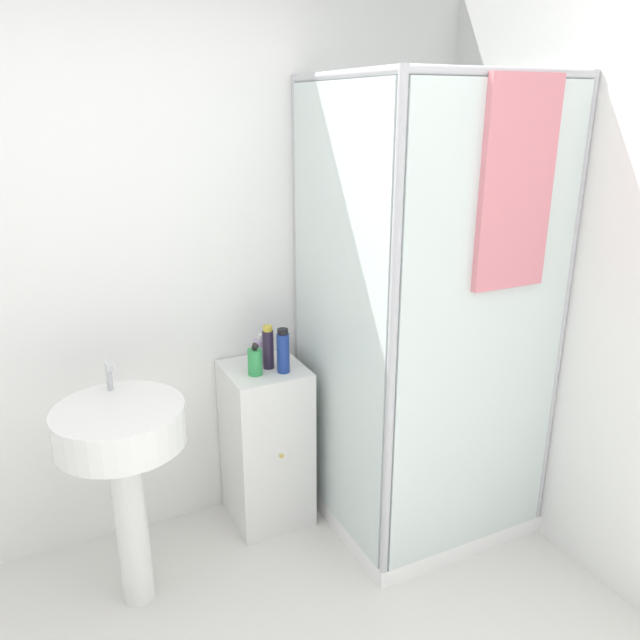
# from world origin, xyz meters

# --- Properties ---
(wall_back) EXTENTS (6.40, 0.06, 2.50)m
(wall_back) POSITION_xyz_m (0.00, 1.70, 1.25)
(wall_back) COLOR white
(wall_back) RESTS_ON ground_plane
(shower_enclosure) EXTENTS (0.90, 0.93, 2.10)m
(shower_enclosure) POSITION_xyz_m (1.16, 1.13, 0.59)
(shower_enclosure) COLOR white
(shower_enclosure) RESTS_ON ground_plane
(vanity_cabinet) EXTENTS (0.36, 0.39, 0.81)m
(vanity_cabinet) POSITION_xyz_m (0.53, 1.48, 0.41)
(vanity_cabinet) COLOR silver
(vanity_cabinet) RESTS_ON ground_plane
(sink) EXTENTS (0.50, 0.50, 1.02)m
(sink) POSITION_xyz_m (-0.16, 1.20, 0.70)
(sink) COLOR white
(sink) RESTS_ON ground_plane
(soap_dispenser) EXTENTS (0.07, 0.07, 0.15)m
(soap_dispenser) POSITION_xyz_m (0.47, 1.42, 0.87)
(soap_dispenser) COLOR green
(soap_dispenser) RESTS_ON vanity_cabinet
(shampoo_bottle_tall_black) EXTENTS (0.05, 0.05, 0.21)m
(shampoo_bottle_tall_black) POSITION_xyz_m (0.55, 1.47, 0.91)
(shampoo_bottle_tall_black) COLOR #281E33
(shampoo_bottle_tall_black) RESTS_ON vanity_cabinet
(shampoo_bottle_blue) EXTENTS (0.06, 0.06, 0.21)m
(shampoo_bottle_blue) POSITION_xyz_m (0.60, 1.39, 0.91)
(shampoo_bottle_blue) COLOR navy
(shampoo_bottle_blue) RESTS_ON vanity_cabinet
(lotion_bottle_white) EXTENTS (0.06, 0.06, 0.14)m
(lotion_bottle_white) POSITION_xyz_m (0.54, 1.55, 0.87)
(lotion_bottle_white) COLOR #B299C6
(lotion_bottle_white) RESTS_ON vanity_cabinet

